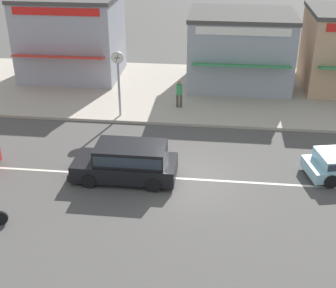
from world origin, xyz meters
The scene contains 8 objects.
ground_plane centered at (0.00, 0.00, 0.00)m, with size 160.00×160.00×0.00m, color #4C4947.
lane_centre_stripe centered at (0.00, 0.00, 0.00)m, with size 50.40×0.14×0.01m, color silver.
kerb_strip centered at (0.00, 10.22, 0.07)m, with size 68.00×10.00×0.15m, color #ADA393.
minivan_black_0 centered at (-2.41, -0.21, 0.84)m, with size 4.39×1.98×1.56m.
street_clock centered at (-4.00, 5.91, 2.74)m, with size 0.61×0.22×3.52m.
pedestrian_mid_kerb centered at (-0.95, 7.42, 1.04)m, with size 0.34×0.34×1.54m.
shopfront_mid_block centered at (-8.40, 12.18, 2.75)m, with size 6.26×5.67×5.18m.
shopfront_far_kios centered at (2.40, 11.76, 2.37)m, with size 6.33×5.79×4.44m.
Camera 1 is at (1.16, -16.84, 10.35)m, focal length 50.00 mm.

